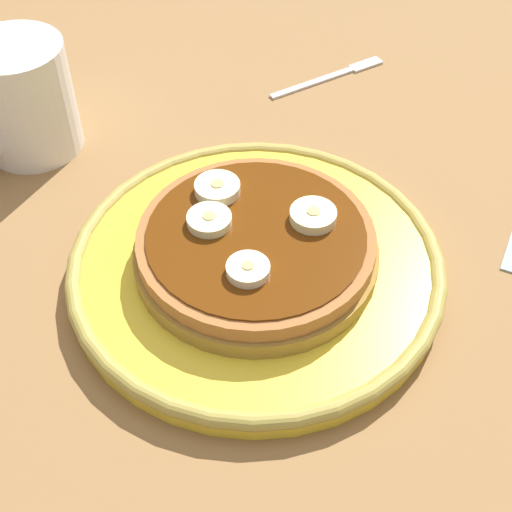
% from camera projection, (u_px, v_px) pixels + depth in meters
% --- Properties ---
extents(ground_plane, '(1.40, 1.40, 0.03)m').
position_uv_depth(ground_plane, '(256.00, 289.00, 0.55)').
color(ground_plane, olive).
extents(plate, '(0.28, 0.28, 0.02)m').
position_uv_depth(plate, '(256.00, 266.00, 0.53)').
color(plate, yellow).
rests_on(plate, ground_plane).
extents(pancake_stack, '(0.18, 0.18, 0.03)m').
position_uv_depth(pancake_stack, '(253.00, 248.00, 0.52)').
color(pancake_stack, olive).
rests_on(pancake_stack, plate).
extents(banana_slice_0, '(0.03, 0.03, 0.01)m').
position_uv_depth(banana_slice_0, '(313.00, 216.00, 0.51)').
color(banana_slice_0, '#F1EDB2').
rests_on(banana_slice_0, pancake_stack).
extents(banana_slice_1, '(0.03, 0.03, 0.01)m').
position_uv_depth(banana_slice_1, '(248.00, 270.00, 0.48)').
color(banana_slice_1, '#FAEEC3').
rests_on(banana_slice_1, pancake_stack).
extents(banana_slice_2, '(0.03, 0.03, 0.01)m').
position_uv_depth(banana_slice_2, '(209.00, 221.00, 0.51)').
color(banana_slice_2, '#EDF0B5').
rests_on(banana_slice_2, pancake_stack).
extents(banana_slice_3, '(0.03, 0.03, 0.01)m').
position_uv_depth(banana_slice_3, '(217.00, 189.00, 0.53)').
color(banana_slice_3, '#F5EFC1').
rests_on(banana_slice_3, pancake_stack).
extents(coffee_mug, '(0.12, 0.08, 0.10)m').
position_uv_depth(coffee_mug, '(20.00, 99.00, 0.61)').
color(coffee_mug, white).
rests_on(coffee_mug, ground_plane).
extents(fork, '(0.12, 0.06, 0.01)m').
position_uv_depth(fork, '(334.00, 74.00, 0.72)').
color(fork, silver).
rests_on(fork, ground_plane).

